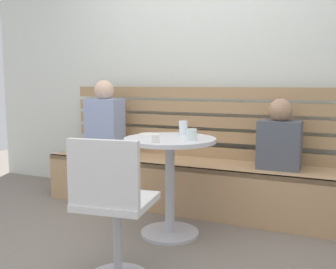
{
  "coord_description": "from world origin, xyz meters",
  "views": [
    {
      "loc": [
        1.29,
        -2.04,
        1.14
      ],
      "look_at": [
        0.06,
        0.66,
        0.75
      ],
      "focal_mm": 41.86,
      "sensor_mm": 36.0,
      "label": 1
    }
  ],
  "objects_px": {
    "cafe_table": "(170,167)",
    "person_adult": "(105,122)",
    "booth_bench": "(186,184)",
    "cup_espresso_small": "(156,139)",
    "white_chair": "(112,206)",
    "cup_glass_short": "(191,134)",
    "person_child_left": "(280,138)",
    "cup_water_clear": "(183,128)",
    "plate_small": "(150,134)"
  },
  "relations": [
    {
      "from": "person_adult",
      "to": "cup_water_clear",
      "type": "distance_m",
      "value": 1.07
    },
    {
      "from": "person_child_left",
      "to": "person_adult",
      "type": "bearing_deg",
      "value": -178.26
    },
    {
      "from": "booth_bench",
      "to": "person_child_left",
      "type": "bearing_deg",
      "value": 1.11
    },
    {
      "from": "white_chair",
      "to": "cup_water_clear",
      "type": "distance_m",
      "value": 1.07
    },
    {
      "from": "cup_water_clear",
      "to": "booth_bench",
      "type": "bearing_deg",
      "value": 108.47
    },
    {
      "from": "white_chair",
      "to": "cafe_table",
      "type": "bearing_deg",
      "value": 90.82
    },
    {
      "from": "white_chair",
      "to": "person_child_left",
      "type": "distance_m",
      "value": 1.63
    },
    {
      "from": "cafe_table",
      "to": "person_adult",
      "type": "distance_m",
      "value": 1.17
    },
    {
      "from": "cup_espresso_small",
      "to": "plate_small",
      "type": "height_order",
      "value": "cup_espresso_small"
    },
    {
      "from": "person_child_left",
      "to": "cup_water_clear",
      "type": "distance_m",
      "value": 0.81
    },
    {
      "from": "cafe_table",
      "to": "booth_bench",
      "type": "bearing_deg",
      "value": 100.88
    },
    {
      "from": "booth_bench",
      "to": "cup_espresso_small",
      "type": "bearing_deg",
      "value": -81.85
    },
    {
      "from": "person_child_left",
      "to": "cup_water_clear",
      "type": "height_order",
      "value": "person_child_left"
    },
    {
      "from": "cup_water_clear",
      "to": "person_adult",
      "type": "bearing_deg",
      "value": 157.97
    },
    {
      "from": "plate_small",
      "to": "cafe_table",
      "type": "bearing_deg",
      "value": -19.56
    },
    {
      "from": "person_child_left",
      "to": "plate_small",
      "type": "xyz_separation_m",
      "value": [
        -0.89,
        -0.58,
        0.05
      ]
    },
    {
      "from": "booth_bench",
      "to": "cup_water_clear",
      "type": "bearing_deg",
      "value": -71.53
    },
    {
      "from": "cup_glass_short",
      "to": "person_adult",
      "type": "bearing_deg",
      "value": 150.85
    },
    {
      "from": "person_adult",
      "to": "cup_espresso_small",
      "type": "relative_size",
      "value": 13.04
    },
    {
      "from": "person_adult",
      "to": "cup_glass_short",
      "type": "distance_m",
      "value": 1.32
    },
    {
      "from": "cup_espresso_small",
      "to": "white_chair",
      "type": "bearing_deg",
      "value": -89.24
    },
    {
      "from": "booth_bench",
      "to": "cup_espresso_small",
      "type": "xyz_separation_m",
      "value": [
        0.13,
        -0.89,
        0.55
      ]
    },
    {
      "from": "cup_espresso_small",
      "to": "cup_glass_short",
      "type": "xyz_separation_m",
      "value": [
        0.18,
        0.21,
        0.01
      ]
    },
    {
      "from": "white_chair",
      "to": "cup_espresso_small",
      "type": "xyz_separation_m",
      "value": [
        -0.01,
        0.57,
        0.3
      ]
    },
    {
      "from": "cafe_table",
      "to": "person_adult",
      "type": "relative_size",
      "value": 1.01
    },
    {
      "from": "booth_bench",
      "to": "white_chair",
      "type": "relative_size",
      "value": 3.18
    },
    {
      "from": "booth_bench",
      "to": "person_child_left",
      "type": "distance_m",
      "value": 0.94
    },
    {
      "from": "cafe_table",
      "to": "plate_small",
      "type": "relative_size",
      "value": 4.35
    },
    {
      "from": "white_chair",
      "to": "person_child_left",
      "type": "xyz_separation_m",
      "value": [
        0.68,
        1.47,
        0.23
      ]
    },
    {
      "from": "cafe_table",
      "to": "cup_espresso_small",
      "type": "height_order",
      "value": "cup_espresso_small"
    },
    {
      "from": "cafe_table",
      "to": "person_adult",
      "type": "height_order",
      "value": "person_adult"
    },
    {
      "from": "booth_bench",
      "to": "person_adult",
      "type": "height_order",
      "value": "person_adult"
    },
    {
      "from": "cafe_table",
      "to": "person_child_left",
      "type": "distance_m",
      "value": 0.97
    },
    {
      "from": "cup_espresso_small",
      "to": "cup_glass_short",
      "type": "bearing_deg",
      "value": 50.22
    },
    {
      "from": "person_adult",
      "to": "cup_glass_short",
      "type": "height_order",
      "value": "person_adult"
    },
    {
      "from": "white_chair",
      "to": "cup_water_clear",
      "type": "height_order",
      "value": "same"
    },
    {
      "from": "booth_bench",
      "to": "cup_espresso_small",
      "type": "relative_size",
      "value": 48.21
    },
    {
      "from": "booth_bench",
      "to": "cup_espresso_small",
      "type": "distance_m",
      "value": 1.05
    },
    {
      "from": "person_adult",
      "to": "cup_espresso_small",
      "type": "bearing_deg",
      "value": -41.28
    },
    {
      "from": "person_adult",
      "to": "plate_small",
      "type": "relative_size",
      "value": 4.3
    },
    {
      "from": "person_child_left",
      "to": "cup_water_clear",
      "type": "bearing_deg",
      "value": -145.9
    },
    {
      "from": "booth_bench",
      "to": "plate_small",
      "type": "distance_m",
      "value": 0.78
    },
    {
      "from": "plate_small",
      "to": "person_adult",
      "type": "bearing_deg",
      "value": 145.12
    },
    {
      "from": "person_child_left",
      "to": "cup_glass_short",
      "type": "height_order",
      "value": "person_child_left"
    },
    {
      "from": "cup_espresso_small",
      "to": "cup_water_clear",
      "type": "relative_size",
      "value": 0.51
    },
    {
      "from": "booth_bench",
      "to": "white_chair",
      "type": "xyz_separation_m",
      "value": [
        0.13,
        -1.45,
        0.24
      ]
    },
    {
      "from": "cup_glass_short",
      "to": "cup_water_clear",
      "type": "distance_m",
      "value": 0.29
    },
    {
      "from": "person_adult",
      "to": "cafe_table",
      "type": "bearing_deg",
      "value": -32.02
    },
    {
      "from": "white_chair",
      "to": "cup_glass_short",
      "type": "xyz_separation_m",
      "value": [
        0.17,
        0.78,
        0.32
      ]
    },
    {
      "from": "cafe_table",
      "to": "cup_glass_short",
      "type": "height_order",
      "value": "cup_glass_short"
    }
  ]
}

